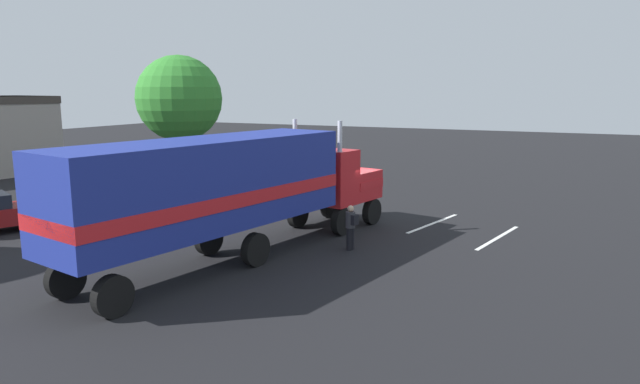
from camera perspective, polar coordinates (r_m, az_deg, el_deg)
ground_plane at (r=24.51m, az=2.41°, el=-3.12°), size 120.00×120.00×0.00m
lane_stripe_near at (r=24.86m, az=11.30°, el=-3.10°), size 4.32×1.15×0.01m
lane_stripe_mid at (r=23.15m, az=17.46°, el=-4.38°), size 4.35×1.01×0.01m
semi_truck at (r=19.02m, az=-8.82°, el=0.62°), size 14.37×5.17×4.50m
person_bystander at (r=20.23m, az=3.12°, el=-3.40°), size 0.38×0.48×1.63m
tree_center at (r=31.87m, az=-13.95°, el=9.08°), size 4.60×4.60×7.50m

